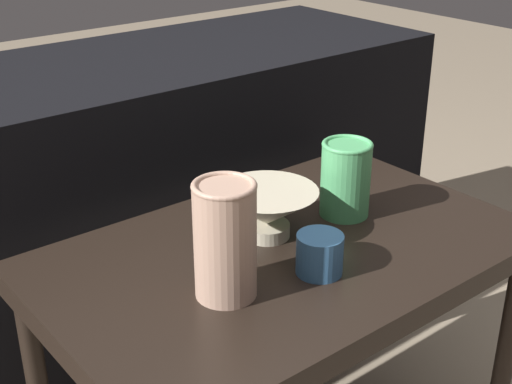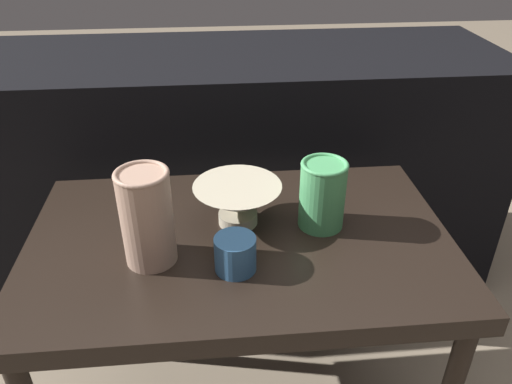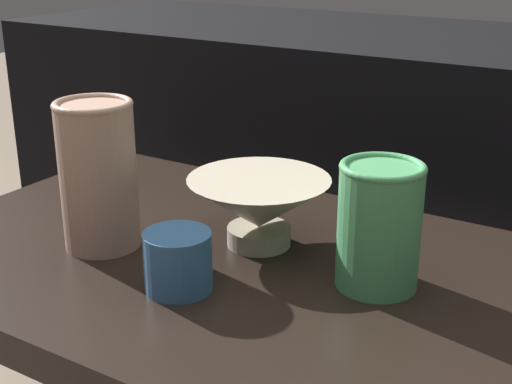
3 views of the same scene
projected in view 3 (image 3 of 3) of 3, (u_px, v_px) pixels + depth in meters
name	position (u px, v px, depth m)	size (l,w,h in m)	color
table	(238.00, 301.00, 0.84)	(0.80, 0.50, 0.52)	black
couch_backdrop	(407.00, 224.00, 1.34)	(1.55, 0.50, 0.70)	black
bowl	(260.00, 206.00, 0.84)	(0.17, 0.17, 0.08)	#B2A88E
vase_textured_left	(98.00, 173.00, 0.83)	(0.09, 0.09, 0.18)	tan
vase_colorful_right	(379.00, 224.00, 0.74)	(0.09, 0.09, 0.14)	#47995B
cup	(178.00, 261.00, 0.74)	(0.07, 0.07, 0.06)	#33608E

